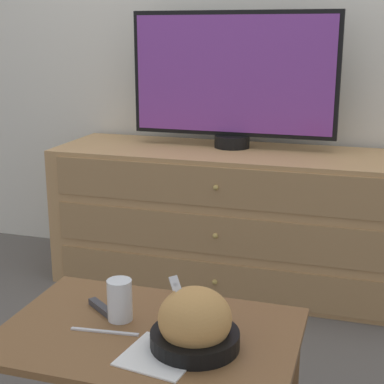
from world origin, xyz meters
name	(u,v)px	position (x,y,z in m)	size (l,w,h in m)	color
ground_plane	(236,259)	(0.00, 0.00, 0.00)	(12.00, 12.00, 0.00)	#56514C
wall_back	(242,11)	(0.00, 0.03, 1.30)	(12.00, 0.05, 2.60)	silver
dresser	(230,218)	(0.03, -0.30, 0.33)	(1.67, 0.55, 0.66)	tan
tv	(233,78)	(0.02, -0.21, 0.99)	(0.98, 0.17, 0.63)	black
coffee_table	(149,357)	(0.13, -1.65, 0.37)	(0.78, 0.51, 0.45)	brown
takeout_bowl	(195,325)	(0.27, -1.69, 0.51)	(0.22, 0.22, 0.18)	black
drink_cup	(120,302)	(0.04, -1.61, 0.50)	(0.07, 0.07, 0.11)	beige
napkin	(160,356)	(0.21, -1.75, 0.45)	(0.20, 0.20, 0.00)	white
knife	(105,332)	(0.03, -1.68, 0.45)	(0.18, 0.03, 0.01)	silver
remote_control	(104,309)	(-0.02, -1.58, 0.45)	(0.13, 0.10, 0.02)	#38383D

